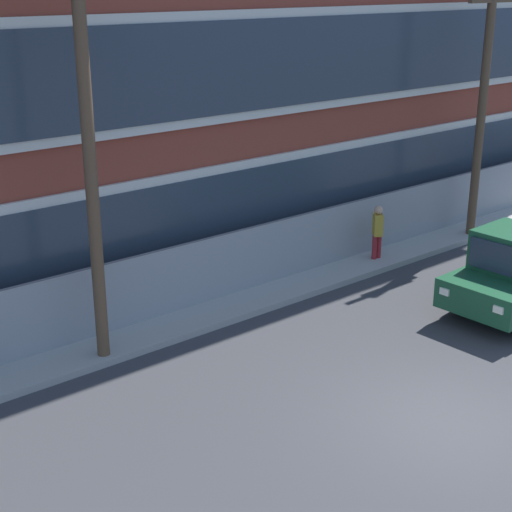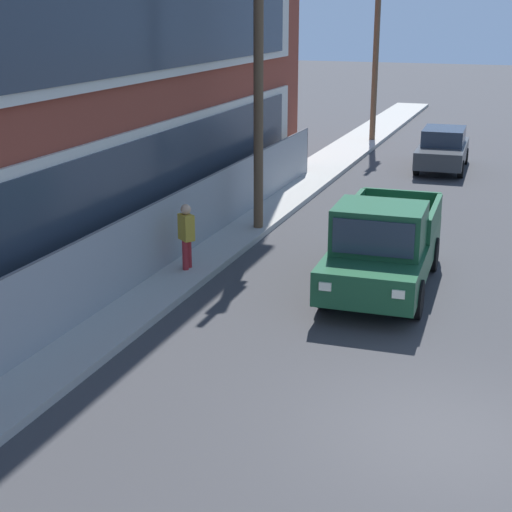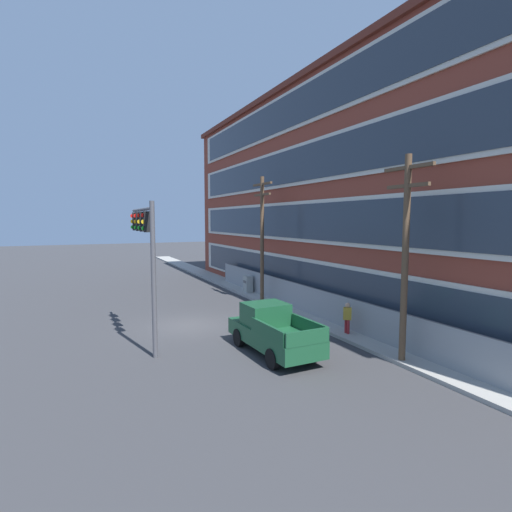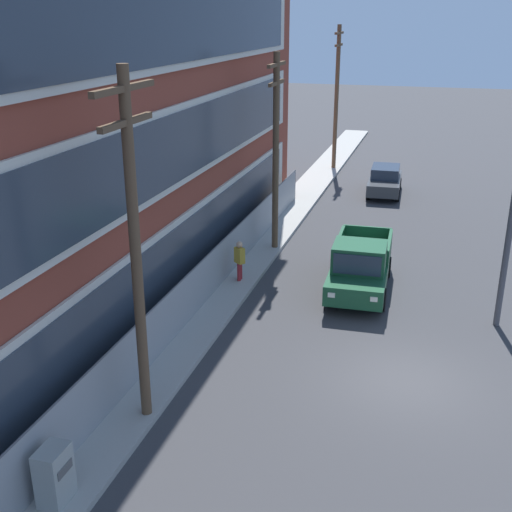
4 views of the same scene
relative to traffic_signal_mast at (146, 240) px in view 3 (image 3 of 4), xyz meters
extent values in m
plane|color=#38383A|center=(-2.64, 2.63, -4.83)|extent=(160.00, 160.00, 0.00)
cube|color=#9E9B93|center=(-2.64, 9.47, -4.75)|extent=(80.00, 1.95, 0.16)
cube|color=brown|center=(-4.33, 14.77, 2.42)|extent=(39.75, 8.64, 14.50)
cube|color=beige|center=(-4.33, 10.39, -2.84)|extent=(36.57, 0.10, 2.61)
cube|color=#2D3844|center=(-4.33, 10.33, -2.84)|extent=(34.98, 0.06, 2.18)
cube|color=beige|center=(-4.33, 10.39, 0.79)|extent=(36.57, 0.10, 2.61)
cube|color=#2D3844|center=(-4.33, 10.33, 0.79)|extent=(34.98, 0.06, 2.18)
cube|color=beige|center=(-4.33, 10.39, 4.41)|extent=(36.57, 0.10, 2.61)
cube|color=#2D3844|center=(-4.33, 10.33, 4.41)|extent=(34.98, 0.06, 2.18)
cube|color=beige|center=(-4.33, 10.39, 8.04)|extent=(36.57, 0.10, 2.61)
cube|color=#2D3844|center=(-4.33, 10.33, 8.04)|extent=(34.98, 0.06, 2.18)
cube|color=maroon|center=(-4.33, 14.77, 9.87)|extent=(40.25, 9.14, 0.40)
cube|color=gray|center=(-0.76, 9.70, -3.95)|extent=(30.17, 0.04, 1.76)
cylinder|color=#4C4C51|center=(-15.84, 9.70, -3.95)|extent=(0.06, 0.06, 1.76)
cylinder|color=#4C4C51|center=(-0.76, 9.70, -3.07)|extent=(30.17, 0.05, 0.05)
cylinder|color=#4C4C51|center=(1.71, 0.00, -1.58)|extent=(0.20, 0.20, 6.50)
cylinder|color=#4C4C51|center=(-0.84, 0.00, 1.36)|extent=(5.10, 0.14, 0.14)
cube|color=black|center=(0.60, 0.00, 0.81)|extent=(0.28, 0.32, 0.90)
cylinder|color=#4B0807|center=(0.60, -0.18, 1.09)|extent=(0.04, 0.18, 0.18)
cylinder|color=gold|center=(0.60, -0.18, 0.81)|extent=(0.04, 0.18, 0.18)
cylinder|color=#0A4011|center=(0.60, -0.18, 0.53)|extent=(0.04, 0.18, 0.18)
cube|color=black|center=(-0.51, 0.00, 0.81)|extent=(0.28, 0.32, 0.90)
cylinder|color=#4B0807|center=(-0.51, -0.18, 1.09)|extent=(0.04, 0.18, 0.18)
cylinder|color=gold|center=(-0.51, -0.18, 0.81)|extent=(0.04, 0.18, 0.18)
cylinder|color=#0A4011|center=(-0.51, -0.18, 0.53)|extent=(0.04, 0.18, 0.18)
cube|color=black|center=(-1.62, 0.00, 0.81)|extent=(0.28, 0.32, 0.90)
cylinder|color=red|center=(-1.62, -0.18, 1.09)|extent=(0.04, 0.18, 0.18)
cylinder|color=#503E08|center=(-1.62, -0.18, 0.81)|extent=(0.04, 0.18, 0.18)
cylinder|color=#0A4011|center=(-1.62, -0.18, 0.53)|extent=(0.04, 0.18, 0.18)
cube|color=black|center=(-2.73, 0.00, 0.81)|extent=(0.28, 0.32, 0.90)
cylinder|color=red|center=(-2.73, -0.18, 1.09)|extent=(0.04, 0.18, 0.18)
cylinder|color=#503E08|center=(-2.73, -0.18, 0.81)|extent=(0.04, 0.18, 0.18)
cylinder|color=#0A4011|center=(-2.73, -0.18, 0.53)|extent=(0.04, 0.18, 0.18)
cube|color=#194C2D|center=(3.32, 4.72, -4.08)|extent=(5.28, 2.18, 0.70)
cube|color=#194C2D|center=(2.59, 4.69, -3.26)|extent=(1.63, 1.89, 0.95)
cube|color=#283342|center=(1.79, 4.67, -3.26)|extent=(0.12, 1.63, 0.71)
cube|color=#194C2D|center=(4.52, 3.83, -3.45)|extent=(2.61, 0.21, 0.56)
cube|color=#194C2D|center=(4.46, 5.70, -3.45)|extent=(2.61, 0.21, 0.56)
cube|color=#194C2D|center=(5.88, 4.81, -3.45)|extent=(0.17, 1.91, 0.56)
cylinder|color=black|center=(1.79, 3.75, -4.43)|extent=(0.81, 0.29, 0.80)
cylinder|color=black|center=(1.72, 5.58, -4.43)|extent=(0.81, 0.29, 0.80)
cylinder|color=black|center=(4.91, 3.86, -4.43)|extent=(0.81, 0.29, 0.80)
cylinder|color=black|center=(4.85, 5.69, -4.43)|extent=(0.81, 0.29, 0.80)
cube|color=white|center=(0.72, 3.93, -3.98)|extent=(0.07, 0.24, 0.16)
cube|color=white|center=(0.67, 5.32, -3.98)|extent=(0.07, 0.24, 0.16)
cylinder|color=brown|center=(-6.25, 8.79, -0.52)|extent=(0.26, 0.26, 8.62)
cube|color=brown|center=(-6.25, 8.79, 3.29)|extent=(2.69, 0.14, 0.14)
cube|color=brown|center=(-6.25, 8.79, 2.59)|extent=(2.28, 0.14, 0.14)
cylinder|color=brown|center=(6.58, 8.80, -0.72)|extent=(0.26, 0.26, 8.23)
cube|color=brown|center=(6.58, 8.80, 2.90)|extent=(2.44, 0.14, 0.14)
cube|color=brown|center=(6.58, 8.80, 2.20)|extent=(2.07, 0.14, 0.14)
cube|color=#939993|center=(-9.62, 9.21, -4.12)|extent=(0.73, 0.52, 1.42)
cube|color=#515151|center=(-9.62, 8.94, -3.84)|extent=(0.51, 0.02, 0.20)
cylinder|color=maroon|center=(2.56, 9.14, -4.41)|extent=(0.14, 0.14, 0.85)
cylinder|color=maroon|center=(2.74, 9.14, -4.41)|extent=(0.14, 0.14, 0.85)
cube|color=#B7932D|center=(2.65, 9.14, -3.68)|extent=(0.44, 0.46, 0.60)
sphere|color=tan|center=(2.65, 9.14, -3.26)|extent=(0.24, 0.24, 0.24)
camera|label=1|loc=(-13.29, -4.65, 2.82)|focal=55.00mm
camera|label=2|loc=(-13.01, 1.78, 1.11)|focal=55.00mm
camera|label=3|loc=(18.17, -3.01, 0.90)|focal=28.00mm
camera|label=4|loc=(-18.67, 2.31, 4.73)|focal=45.00mm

